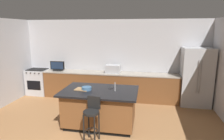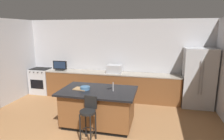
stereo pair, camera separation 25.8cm
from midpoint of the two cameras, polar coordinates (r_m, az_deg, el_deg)
name	(u,v)px [view 1 (the left image)]	position (r m, az deg, el deg)	size (l,w,h in m)	color
wall_back	(114,59)	(6.85, -0.57, 3.38)	(6.89, 0.12, 2.70)	#BCBCC1
counter_back	(109,86)	(6.70, -1.88, -4.62)	(4.62, 0.62, 0.92)	brown
kitchen_island	(100,107)	(4.92, -5.10, -10.92)	(1.84, 1.16, 0.91)	black
refrigerator	(196,77)	(6.54, 22.44, -1.89)	(0.90, 0.75, 1.82)	#B7BABF
range_oven	(38,82)	(7.71, -21.80, -3.21)	(0.73, 0.63, 0.94)	#B7BABF
microwave	(113,69)	(6.53, -0.84, 0.33)	(0.48, 0.36, 0.27)	#B7BABF
tv_monitor	(57,66)	(7.13, -16.79, 0.99)	(0.51, 0.16, 0.34)	black
sink_faucet_back	(106,68)	(6.68, -2.89, 0.46)	(0.02, 0.02, 0.24)	#B2B2B7
sink_faucet_island	(115,87)	(4.64, -0.70, -4.96)	(0.02, 0.02, 0.22)	#B2B2B7
bar_stool_center	(92,115)	(4.24, -7.72, -13.15)	(0.34, 0.36, 0.97)	black
fruit_bowl	(87,88)	(4.81, -9.03, -5.39)	(0.24, 0.24, 0.08)	#3F668C
cell_phone	(111,88)	(4.88, -1.82, -5.39)	(0.07, 0.15, 0.01)	black
tv_remote	(85,86)	(5.10, -9.53, -4.72)	(0.04, 0.17, 0.02)	black
cutting_board	(82,89)	(4.86, -10.32, -5.60)	(0.34, 0.24, 0.02)	#A87F51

